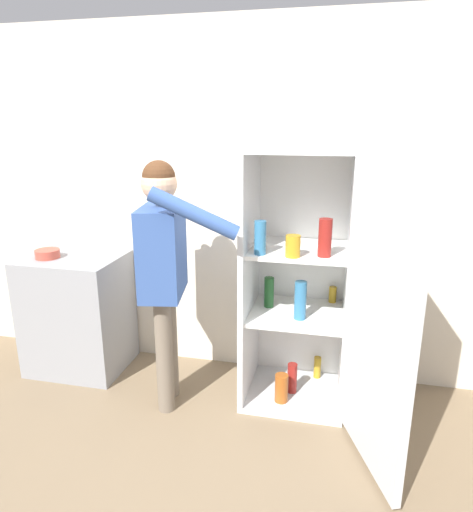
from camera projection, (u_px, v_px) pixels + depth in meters
The scene contains 6 objects.
ground_plane at pixel (239, 446), 2.72m from camera, with size 12.00×12.00×0.00m, color #7A664C.
wall_back at pixel (269, 206), 3.28m from camera, with size 7.00×0.06×2.55m.
refrigerator at pixel (314, 287), 2.89m from camera, with size 0.96×1.26×1.72m.
person at pixel (164, 257), 2.87m from camera, with size 0.70×0.57×1.64m.
counter at pixel (78, 313), 3.50m from camera, with size 0.71×0.56×0.90m.
bowl at pixel (47, 254), 3.34m from camera, with size 0.17×0.17×0.06m.
Camera 1 is at (0.49, -2.24, 1.85)m, focal length 32.00 mm.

